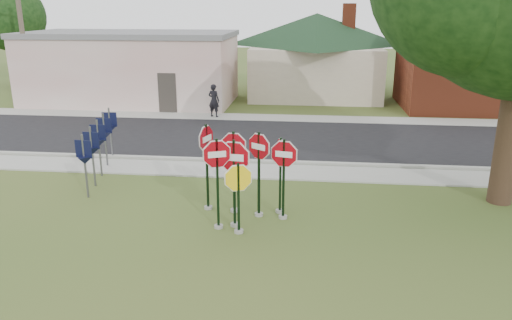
# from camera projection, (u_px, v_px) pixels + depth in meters

# --- Properties ---
(ground) EXTENTS (120.00, 120.00, 0.00)m
(ground) POSITION_uv_depth(u_px,v_px,m) (236.00, 242.00, 12.53)
(ground) COLOR #3A5520
(ground) RESTS_ON ground
(sidewalk_near) EXTENTS (60.00, 1.60, 0.06)m
(sidewalk_near) POSITION_uv_depth(u_px,v_px,m) (259.00, 171.00, 17.75)
(sidewalk_near) COLOR gray
(sidewalk_near) RESTS_ON ground
(road) EXTENTS (60.00, 7.00, 0.04)m
(road) POSITION_uv_depth(u_px,v_px,m) (270.00, 139.00, 22.02)
(road) COLOR black
(road) RESTS_ON ground
(sidewalk_far) EXTENTS (60.00, 1.60, 0.06)m
(sidewalk_far) POSITION_uv_depth(u_px,v_px,m) (276.00, 118.00, 26.10)
(sidewalk_far) COLOR gray
(sidewalk_far) RESTS_ON ground
(curb) EXTENTS (60.00, 0.20, 0.14)m
(curb) POSITION_uv_depth(u_px,v_px,m) (262.00, 162.00, 18.68)
(curb) COLOR gray
(curb) RESTS_ON ground
(stop_sign_center) EXTENTS (1.15, 0.24, 2.52)m
(stop_sign_center) POSITION_uv_depth(u_px,v_px,m) (234.00, 171.00, 12.96)
(stop_sign_center) COLOR gray
(stop_sign_center) RESTS_ON ground
(stop_sign_yellow) EXTENTS (0.94, 0.36, 2.00)m
(stop_sign_yellow) POSITION_uv_depth(u_px,v_px,m) (238.00, 191.00, 12.69)
(stop_sign_yellow) COLOR gray
(stop_sign_yellow) RESTS_ON ground
(stop_sign_left) EXTENTS (0.95, 0.40, 2.56)m
(stop_sign_left) POSITION_uv_depth(u_px,v_px,m) (217.00, 172.00, 12.84)
(stop_sign_left) COLOR gray
(stop_sign_left) RESTS_ON ground
(stop_sign_right) EXTENTS (1.00, 0.24, 2.38)m
(stop_sign_right) POSITION_uv_depth(u_px,v_px,m) (284.00, 169.00, 13.48)
(stop_sign_right) COLOR gray
(stop_sign_right) RESTS_ON ground
(stop_sign_back_right) EXTENTS (0.84, 0.57, 2.53)m
(stop_sign_back_right) POSITION_uv_depth(u_px,v_px,m) (259.00, 163.00, 13.62)
(stop_sign_back_right) COLOR gray
(stop_sign_back_right) RESTS_ON ground
(stop_sign_back_left) EXTENTS (0.99, 0.24, 2.48)m
(stop_sign_back_left) POSITION_uv_depth(u_px,v_px,m) (234.00, 162.00, 13.91)
(stop_sign_back_left) COLOR gray
(stop_sign_back_left) RESTS_ON ground
(stop_sign_far_right) EXTENTS (0.39, 0.94, 2.32)m
(stop_sign_far_right) POSITION_uv_depth(u_px,v_px,m) (280.00, 166.00, 13.89)
(stop_sign_far_right) COLOR gray
(stop_sign_far_right) RESTS_ON ground
(stop_sign_far_left) EXTENTS (0.33, 0.97, 2.63)m
(stop_sign_far_left) POSITION_uv_depth(u_px,v_px,m) (207.00, 156.00, 14.07)
(stop_sign_far_left) COLOR gray
(stop_sign_far_left) RESTS_ON ground
(route_sign_row) EXTENTS (1.43, 4.63, 2.00)m
(route_sign_row) POSITION_uv_depth(u_px,v_px,m) (99.00, 142.00, 17.01)
(route_sign_row) COLOR #59595E
(route_sign_row) RESTS_ON ground
(building_stucco) EXTENTS (12.20, 6.20, 4.20)m
(building_stucco) POSITION_uv_depth(u_px,v_px,m) (132.00, 67.00, 29.92)
(building_stucco) COLOR silver
(building_stucco) RESTS_ON ground
(building_house) EXTENTS (11.60, 11.60, 6.20)m
(building_house) POSITION_uv_depth(u_px,v_px,m) (316.00, 38.00, 32.12)
(building_house) COLOR beige
(building_house) RESTS_ON ground
(building_brick) EXTENTS (10.20, 6.20, 4.75)m
(building_brick) POSITION_uv_depth(u_px,v_px,m) (494.00, 66.00, 28.12)
(building_brick) COLOR maroon
(building_brick) RESTS_ON ground
(utility_pole_near) EXTENTS (2.20, 0.26, 9.50)m
(utility_pole_near) POSITION_uv_depth(u_px,v_px,m) (20.00, 19.00, 26.95)
(utility_pole_near) COLOR #4F4035
(utility_pole_near) RESTS_ON ground
(bg_tree_left) EXTENTS (4.90, 4.90, 7.35)m
(bg_tree_left) POSITION_uv_depth(u_px,v_px,m) (10.00, 17.00, 35.95)
(bg_tree_left) COLOR #301F15
(bg_tree_left) RESTS_ON ground
(pedestrian) EXTENTS (0.73, 0.59, 1.72)m
(pedestrian) POSITION_uv_depth(u_px,v_px,m) (214.00, 100.00, 26.05)
(pedestrian) COLOR black
(pedestrian) RESTS_ON sidewalk_far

